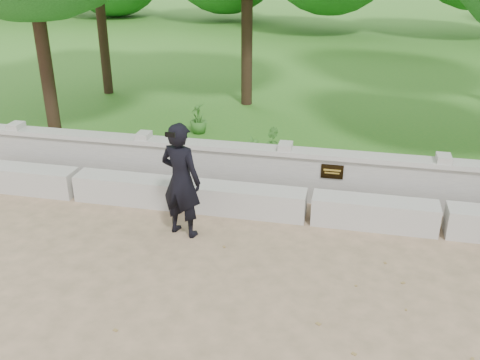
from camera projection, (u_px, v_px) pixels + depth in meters
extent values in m
plane|color=tan|center=(293.00, 288.00, 6.82)|extent=(80.00, 80.00, 0.00)
cube|color=#2C7121|center=(342.00, 61.00, 19.25)|extent=(40.00, 22.00, 0.25)
cube|color=beige|center=(25.00, 179.00, 9.41)|extent=(1.90, 0.45, 0.45)
cube|color=beige|center=(131.00, 189.00, 9.01)|extent=(1.90, 0.45, 0.45)
cube|color=beige|center=(247.00, 201.00, 8.62)|extent=(1.90, 0.45, 0.45)
cube|color=beige|center=(374.00, 213.00, 8.22)|extent=(1.90, 0.45, 0.45)
cube|color=#B2B0A8|center=(314.00, 178.00, 8.97)|extent=(12.50, 0.25, 0.82)
cube|color=beige|center=(315.00, 153.00, 8.79)|extent=(12.50, 0.35, 0.08)
cube|color=black|center=(332.00, 172.00, 8.70)|extent=(0.36, 0.02, 0.24)
imported|color=black|center=(181.00, 180.00, 7.76)|extent=(0.73, 0.58, 1.75)
cube|color=black|center=(170.00, 135.00, 7.11)|extent=(0.14, 0.06, 0.07)
cylinder|color=#382619|center=(102.00, 22.00, 13.93)|extent=(0.25, 0.25, 3.75)
cylinder|color=#382619|center=(42.00, 39.00, 10.66)|extent=(0.27, 0.27, 4.06)
cylinder|color=#382619|center=(247.00, 21.00, 12.86)|extent=(0.28, 0.28, 4.10)
imported|color=#356C24|center=(254.00, 151.00, 9.80)|extent=(0.32, 0.35, 0.56)
imported|color=#356C24|center=(272.00, 141.00, 10.40)|extent=(0.33, 0.35, 0.51)
imported|color=#356C24|center=(198.00, 118.00, 11.47)|extent=(0.41, 0.44, 0.67)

